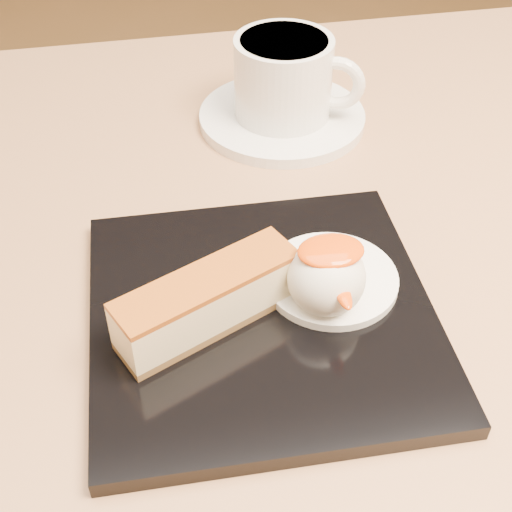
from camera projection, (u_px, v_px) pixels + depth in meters
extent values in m
cube|color=#8F5C34|center=(328.00, 294.00, 0.51)|extent=(0.80, 0.80, 0.04)
cube|color=black|center=(262.00, 315.00, 0.46)|extent=(0.23, 0.23, 0.01)
cube|color=brown|center=(209.00, 319.00, 0.45)|extent=(0.12, 0.08, 0.01)
cube|color=beige|center=(208.00, 299.00, 0.44)|extent=(0.12, 0.08, 0.03)
cube|color=#8C340F|center=(207.00, 280.00, 0.43)|extent=(0.12, 0.08, 0.00)
cylinder|color=white|center=(331.00, 279.00, 0.48)|extent=(0.09, 0.09, 0.01)
sphere|color=white|center=(326.00, 278.00, 0.45)|extent=(0.05, 0.05, 0.05)
ellipsoid|color=#EA4707|center=(331.00, 251.00, 0.43)|extent=(0.04, 0.03, 0.01)
ellipsoid|color=#2E8D42|center=(281.00, 261.00, 0.48)|extent=(0.02, 0.01, 0.00)
ellipsoid|color=#2E8D42|center=(293.00, 253.00, 0.49)|extent=(0.02, 0.02, 0.00)
ellipsoid|color=#2E8D42|center=(267.00, 254.00, 0.49)|extent=(0.01, 0.02, 0.00)
cylinder|color=white|center=(282.00, 117.00, 0.65)|extent=(0.15, 0.15, 0.01)
cylinder|color=white|center=(283.00, 78.00, 0.62)|extent=(0.09, 0.09, 0.07)
cylinder|color=black|center=(284.00, 42.00, 0.60)|extent=(0.08, 0.08, 0.00)
torus|color=white|center=(337.00, 84.00, 0.61)|extent=(0.05, 0.03, 0.05)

